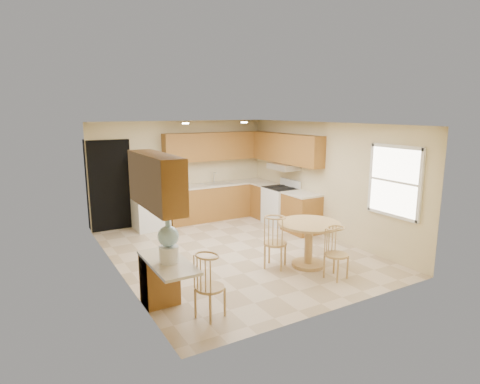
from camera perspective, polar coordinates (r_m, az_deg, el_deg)
floor at (r=8.02m, az=-0.62°, el=-8.48°), size 5.50×5.50×0.00m
ceiling at (r=7.54m, az=-0.66°, el=9.67°), size 4.50×5.50×0.02m
wall_back at (r=10.14m, az=-8.29°, el=2.93°), size 4.50×0.02×2.50m
wall_front at (r=5.52m, az=13.54°, el=-4.50°), size 4.50×0.02×2.50m
wall_left at (r=6.89m, az=-17.17°, el=-1.52°), size 0.02×5.50×2.50m
wall_right at (r=8.99m, az=11.97°, el=1.70°), size 0.02×5.50×2.50m
doorway at (r=9.66m, az=-17.90°, el=0.86°), size 0.90×0.02×2.10m
base_cab_back at (r=10.37m, az=-3.06°, el=-1.36°), size 2.75×0.60×0.87m
counter_back at (r=10.28m, az=-3.08°, el=1.12°), size 2.75×0.63×0.04m
base_cab_right_a at (r=10.40m, az=3.72°, el=-1.33°), size 0.60×0.59×0.87m
counter_right_a at (r=10.31m, az=3.76°, el=1.14°), size 0.63×0.59×0.04m
base_cab_right_b at (r=9.26m, az=8.72°, el=-3.05°), size 0.60×0.80×0.87m
counter_right_b at (r=9.16m, az=8.81°, el=-0.29°), size 0.63×0.80×0.04m
upper_cab_back at (r=10.27m, az=-3.48°, el=6.51°), size 2.75×0.33×0.70m
upper_cab_right at (r=9.74m, az=6.61°, el=6.18°), size 0.33×2.42×0.70m
upper_cab_left at (r=5.30m, az=-11.88°, el=1.57°), size 0.33×1.40×0.70m
sink at (r=10.27m, az=-3.21°, el=1.22°), size 0.78×0.44×0.01m
range_hood at (r=9.71m, az=6.26°, el=3.61°), size 0.50×0.76×0.14m
desk_pedestal at (r=6.01m, az=-11.36°, el=-12.08°), size 0.48×0.42×0.72m
desk_top at (r=5.53m, az=-10.23°, el=-9.80°), size 0.50×1.20×0.04m
window at (r=7.68m, az=21.15°, el=1.41°), size 0.06×1.12×1.30m
can_light_a at (r=8.41m, az=-7.76°, el=9.65°), size 0.14×0.14×0.02m
can_light_b at (r=9.03m, az=0.60°, el=9.88°), size 0.14×0.14×0.02m
refrigerator at (r=9.57m, az=-12.72°, el=-0.16°), size 0.75×0.73×1.71m
stove at (r=9.84m, az=5.78°, el=-1.90°), size 0.65×0.76×1.09m
dining_table at (r=7.26m, az=9.77°, el=-6.42°), size 1.09×1.09×0.81m
chair_table_a at (r=7.04m, az=5.47°, el=-6.52°), size 0.41×0.51×0.93m
chair_table_b at (r=6.78m, az=14.08°, el=-7.96°), size 0.38×0.39×0.86m
chair_desk at (r=5.40m, az=-3.92°, el=-12.60°), size 0.39×0.51×0.89m
water_crock at (r=5.39m, az=-10.13°, el=-7.20°), size 0.28×0.28×0.58m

